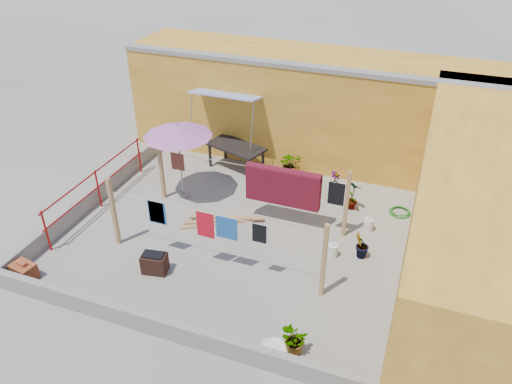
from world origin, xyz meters
TOP-DOWN VIEW (x-y plane):
  - ground at (0.00, 0.00)m, footprint 80.00×80.00m
  - wall_back at (0.50, 4.69)m, footprint 11.00×3.27m
  - wall_right at (5.20, 0.00)m, footprint 2.40×9.00m
  - parapet_front at (0.00, -3.58)m, footprint 8.30×0.16m
  - parapet_left at (-4.08, 0.00)m, footprint 0.16×7.30m
  - red_railing at (-3.85, -0.20)m, footprint 0.05×4.20m
  - clothesline_rig at (0.73, 0.56)m, footprint 5.09×2.35m
  - patio_umbrella at (-2.04, 1.05)m, footprint 2.08×2.08m
  - outdoor_table at (-1.22, 2.93)m, footprint 1.89×1.35m
  - brick_stack at (-3.70, -3.20)m, footprint 0.57×0.45m
  - lumber_pile at (-0.51, 0.24)m, footprint 1.93×1.13m
  - brazier at (-1.15, -2.00)m, footprint 0.60×0.45m
  - white_basin at (2.05, -3.20)m, footprint 0.55×0.55m
  - water_jug_a at (2.43, -0.10)m, footprint 0.24×0.24m
  - water_jug_b at (3.04, 1.21)m, footprint 0.24×0.24m
  - green_hose at (3.70, 2.27)m, footprint 0.57×0.57m
  - plant_back_a at (0.38, 3.20)m, footprint 0.84×0.80m
  - plant_back_b at (1.83, 2.72)m, footprint 0.41×0.41m
  - plant_right_a at (2.46, 2.04)m, footprint 0.56×0.50m
  - plant_right_b at (3.05, 0.09)m, footprint 0.45×0.48m
  - plant_right_c at (2.42, -3.09)m, footprint 0.56×0.62m

SIDE VIEW (x-z plane):
  - ground at x=0.00m, z-range 0.00..0.00m
  - green_hose at x=3.70m, z-range 0.00..0.08m
  - white_basin at x=2.05m, z-range 0.00..0.10m
  - lumber_pile at x=-0.51m, z-range 0.00..0.12m
  - water_jug_a at x=2.43m, z-range -0.02..0.35m
  - water_jug_b at x=3.04m, z-range -0.02..0.36m
  - brick_stack at x=-3.70m, z-range -0.03..0.42m
  - parapet_front at x=0.00m, z-range 0.00..0.44m
  - parapet_left at x=-4.08m, z-range 0.00..0.44m
  - brazier at x=-1.15m, z-range -0.01..0.48m
  - plant_right_c at x=2.42m, z-range 0.00..0.60m
  - plant_back_b at x=1.83m, z-range 0.00..0.61m
  - plant_right_b at x=3.05m, z-range 0.00..0.69m
  - plant_back_a at x=0.38m, z-range 0.00..0.72m
  - plant_right_a at x=2.46m, z-range 0.00..0.89m
  - red_railing at x=-3.85m, z-range 0.17..1.27m
  - outdoor_table at x=-1.22m, z-range 0.32..1.13m
  - clothesline_rig at x=0.73m, z-range 0.13..1.93m
  - wall_right at x=5.20m, z-range 0.00..3.20m
  - wall_back at x=0.50m, z-range 0.00..3.21m
  - patio_umbrella at x=-2.04m, z-range 0.87..3.05m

